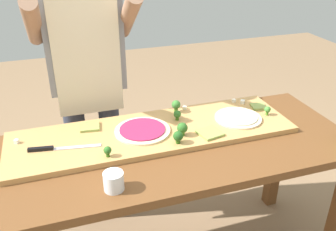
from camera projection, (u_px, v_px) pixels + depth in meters
prep_table at (156, 167)px, 1.73m from camera, size 1.89×0.69×0.79m
cutting_board at (153, 132)px, 1.79m from camera, size 1.37×0.40×0.03m
chefs_knife at (54, 148)px, 1.62m from camera, size 0.32×0.07×0.02m
pizza_whole_cheese_artichoke at (238, 118)px, 1.88m from camera, size 0.24×0.24×0.02m
pizza_whole_beet_magenta at (142, 130)px, 1.76m from camera, size 0.27×0.27×0.02m
pizza_slice_near_left at (258, 106)px, 2.00m from camera, size 0.09×0.09×0.01m
pizza_slice_far_right at (210, 133)px, 1.74m from camera, size 0.12×0.12×0.01m
pizza_slice_center at (90, 127)px, 1.80m from camera, size 0.10×0.10×0.01m
broccoli_floret_back_left at (177, 115)px, 1.86m from camera, size 0.04×0.04×0.05m
broccoli_floret_back_right at (178, 136)px, 1.66m from camera, size 0.05×0.05×0.06m
broccoli_floret_front_left at (176, 105)px, 1.93m from camera, size 0.05×0.05×0.07m
broccoli_floret_center_left at (182, 128)px, 1.72m from camera, size 0.05×0.05×0.07m
broccoli_floret_center_right at (107, 151)px, 1.56m from camera, size 0.03×0.03×0.05m
broccoli_floret_front_mid at (267, 110)px, 1.91m from camera, size 0.03×0.03×0.05m
cheese_crumble_a at (242, 102)px, 2.04m from camera, size 0.03×0.03×0.02m
cheese_crumble_b at (185, 108)px, 1.97m from camera, size 0.03×0.03×0.02m
cheese_crumble_c at (234, 101)px, 2.06m from camera, size 0.02×0.02×0.02m
cheese_crumble_d at (16, 141)px, 1.67m from camera, size 0.03×0.03×0.02m
flour_cup at (114, 182)px, 1.41m from camera, size 0.08×0.08×0.08m
cook_center at (87, 70)px, 1.98m from camera, size 0.54×0.39×1.67m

